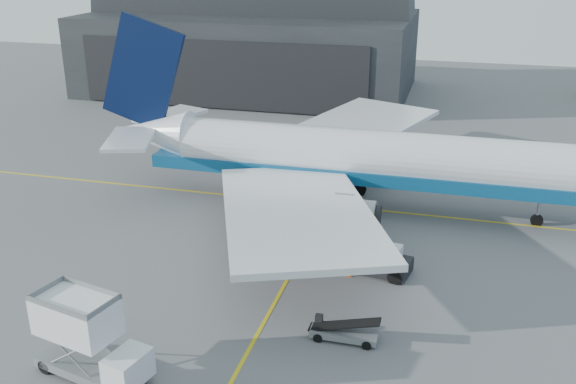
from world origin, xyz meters
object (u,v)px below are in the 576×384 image
(airliner, at_px, (349,157))
(pushback_tug, at_px, (380,262))
(catering_truck, at_px, (87,339))
(belt_loader_b, at_px, (343,332))

(airliner, bearing_deg, pushback_tug, -69.03)
(airliner, relative_size, catering_truck, 6.71)
(catering_truck, xyz_separation_m, pushback_tug, (13.96, 16.06, -1.55))
(airliner, relative_size, belt_loader_b, 11.04)
(airliner, xyz_separation_m, belt_loader_b, (3.45, -20.83, -4.18))
(airliner, bearing_deg, belt_loader_b, -80.58)
(pushback_tug, bearing_deg, belt_loader_b, -85.51)
(catering_truck, relative_size, belt_loader_b, 1.65)
(catering_truck, bearing_deg, airliner, 84.37)
(catering_truck, relative_size, pushback_tug, 1.44)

